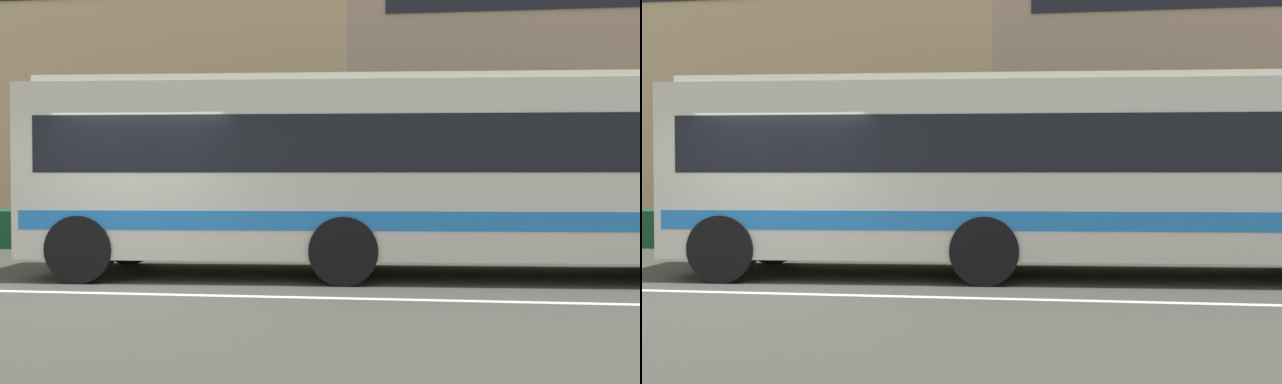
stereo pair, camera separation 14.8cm
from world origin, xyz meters
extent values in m
plane|color=#414339|center=(0.00, 0.00, 0.00)|extent=(160.00, 160.00, 0.00)
cube|color=silver|center=(0.00, 0.00, 0.00)|extent=(60.00, 0.16, 0.01)
cube|color=#164A28|center=(0.55, 5.81, 0.41)|extent=(21.48, 1.10, 0.81)
cube|color=tan|center=(-7.63, 14.12, 6.57)|extent=(19.87, 9.75, 13.14)
cube|color=beige|center=(3.59, 2.26, 1.65)|extent=(11.24, 3.12, 2.61)
cube|color=black|center=(3.59, 2.26, 2.05)|extent=(10.58, 3.10, 0.84)
cube|color=blue|center=(3.59, 2.26, 0.94)|extent=(11.02, 3.13, 0.28)
cube|color=beige|center=(3.59, 2.26, 3.02)|extent=(10.78, 2.70, 0.12)
cylinder|color=black|center=(2.84, 3.34, 0.50)|extent=(1.02, 0.34, 1.00)
cylinder|color=black|center=(2.97, 1.09, 0.50)|extent=(1.02, 0.34, 1.00)
cylinder|color=black|center=(-1.03, 3.11, 0.50)|extent=(1.02, 0.34, 1.00)
cylinder|color=black|center=(-0.89, 0.86, 0.50)|extent=(1.02, 0.34, 1.00)
camera|label=1|loc=(3.93, -9.24, 1.60)|focal=40.59mm
camera|label=2|loc=(4.08, -9.22, 1.60)|focal=40.59mm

